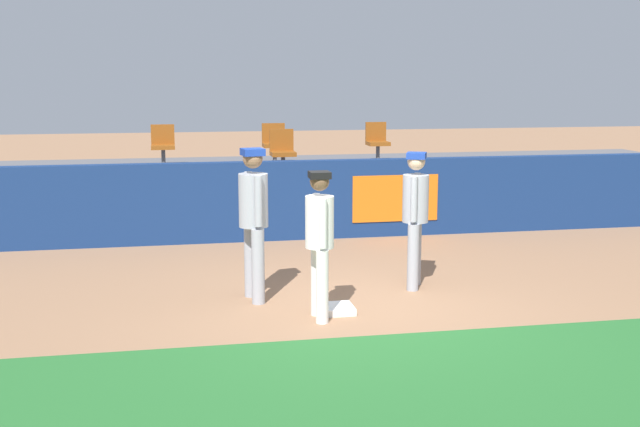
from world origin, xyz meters
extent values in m
plane|color=#936B4C|center=(0.00, 0.00, 0.00)|extent=(60.00, 60.00, 0.00)
cube|color=#26662B|center=(0.00, -2.40, 0.00)|extent=(18.00, 2.80, 0.01)
cube|color=white|center=(-0.27, -0.10, 0.04)|extent=(0.40, 0.40, 0.08)
cylinder|color=white|center=(-0.50, -0.16, 0.41)|extent=(0.14, 0.14, 0.83)
cylinder|color=white|center=(-0.50, -0.46, 0.41)|extent=(0.14, 0.14, 0.83)
cylinder|color=white|center=(-0.50, -0.31, 1.12)|extent=(0.32, 0.32, 0.58)
sphere|color=brown|center=(-0.50, -0.31, 1.58)|extent=(0.22, 0.22, 0.22)
cube|color=black|center=(-0.50, -0.31, 1.65)|extent=(0.23, 0.23, 0.08)
cylinder|color=white|center=(-0.50, -0.11, 1.14)|extent=(0.08, 0.08, 0.55)
cylinder|color=white|center=(-0.50, -0.50, 1.14)|extent=(0.08, 0.08, 0.55)
ellipsoid|color=brown|center=(-0.41, -0.11, 0.91)|extent=(0.12, 0.20, 0.28)
cylinder|color=#9EA3AD|center=(-1.17, 0.76, 0.46)|extent=(0.16, 0.16, 0.92)
cylinder|color=#9EA3AD|center=(-1.12, 0.43, 0.46)|extent=(0.16, 0.16, 0.92)
cylinder|color=#9EA3AD|center=(-1.14, 0.60, 1.24)|extent=(0.41, 0.41, 0.65)
sphere|color=#8C6647|center=(-1.14, 0.60, 1.75)|extent=(0.24, 0.24, 0.24)
cube|color=#193899|center=(-1.14, 0.60, 1.83)|extent=(0.29, 0.29, 0.08)
cylinder|color=#9EA3AD|center=(-1.18, 0.81, 1.26)|extent=(0.09, 0.09, 0.61)
cylinder|color=#9EA3AD|center=(-1.11, 0.38, 1.26)|extent=(0.09, 0.09, 0.61)
cylinder|color=#9EA3AD|center=(1.03, 0.94, 0.43)|extent=(0.15, 0.15, 0.87)
cylinder|color=#9EA3AD|center=(0.90, 0.65, 0.43)|extent=(0.15, 0.15, 0.87)
cylinder|color=#9EA3AD|center=(0.96, 0.79, 1.17)|extent=(0.44, 0.44, 0.61)
sphere|color=beige|center=(0.96, 0.79, 1.65)|extent=(0.23, 0.23, 0.23)
cube|color=#193899|center=(0.96, 0.79, 1.72)|extent=(0.31, 0.31, 0.08)
cylinder|color=#9EA3AD|center=(1.04, 0.98, 1.19)|extent=(0.09, 0.09, 0.57)
cylinder|color=#9EA3AD|center=(0.88, 0.61, 1.19)|extent=(0.09, 0.09, 0.57)
cube|color=navy|center=(0.00, 4.12, 0.66)|extent=(18.00, 0.24, 1.33)
cube|color=orange|center=(1.64, 3.99, 0.66)|extent=(1.50, 0.02, 0.80)
cube|color=#59595E|center=(0.00, 6.69, 0.46)|extent=(18.00, 4.80, 0.91)
cylinder|color=#4C4C51|center=(2.20, 7.29, 1.11)|extent=(0.08, 0.08, 0.40)
cube|color=#8C4714|center=(2.20, 7.29, 1.31)|extent=(0.44, 0.44, 0.08)
cube|color=#8C4714|center=(2.20, 7.48, 1.55)|extent=(0.44, 0.06, 0.40)
cylinder|color=#4C4C51|center=(0.01, 7.29, 1.11)|extent=(0.08, 0.08, 0.40)
cube|color=#8C4714|center=(0.01, 7.29, 1.31)|extent=(0.48, 0.44, 0.08)
cube|color=#8C4714|center=(0.01, 7.48, 1.55)|extent=(0.48, 0.06, 0.40)
cylinder|color=#4C4C51|center=(-2.25, 7.29, 1.11)|extent=(0.08, 0.08, 0.40)
cube|color=#8C4714|center=(-2.25, 7.29, 1.31)|extent=(0.47, 0.44, 0.08)
cube|color=#8C4714|center=(-2.25, 7.48, 1.55)|extent=(0.47, 0.06, 0.40)
cylinder|color=#4C4C51|center=(-0.08, 5.49, 1.11)|extent=(0.08, 0.08, 0.40)
cube|color=#8C4714|center=(-0.08, 5.49, 1.31)|extent=(0.44, 0.44, 0.08)
cube|color=#8C4714|center=(-0.08, 5.68, 1.55)|extent=(0.44, 0.06, 0.40)
camera|label=1|loc=(-2.12, -8.75, 2.73)|focal=44.13mm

